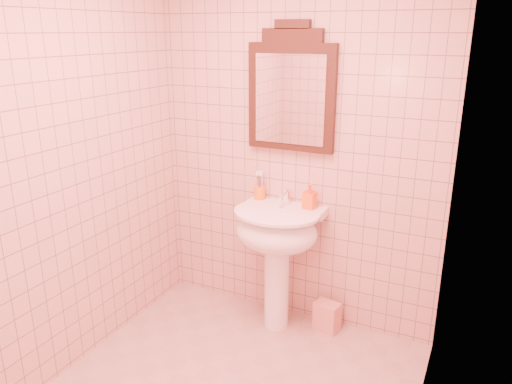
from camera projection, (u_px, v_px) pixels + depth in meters
The scene contains 7 objects.
back_wall at pixel (296, 147), 3.34m from camera, with size 2.00×0.02×2.50m, color tan.
pedestal_sink at pixel (277, 239), 3.34m from camera, with size 0.58×0.58×0.86m.
faucet at pixel (285, 197), 3.38m from camera, with size 0.04×0.16×0.11m.
mirror at pixel (291, 92), 3.22m from camera, with size 0.59×0.06×0.83m.
toothbrush_cup at pixel (260, 192), 3.49m from camera, with size 0.08×0.08×0.18m.
soap_dispenser at pixel (310, 196), 3.30m from camera, with size 0.08×0.08×0.17m, color #E75213.
towel at pixel (327, 316), 3.46m from camera, with size 0.17×0.11×0.21m, color tan.
Camera 1 is at (1.18, -1.96, 2.00)m, focal length 35.00 mm.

